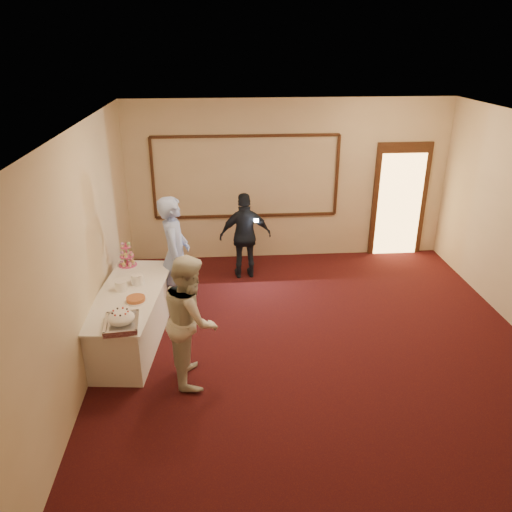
{
  "coord_description": "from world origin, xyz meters",
  "views": [
    {
      "loc": [
        -1.32,
        -5.52,
        3.94
      ],
      "look_at": [
        -0.82,
        0.85,
        1.15
      ],
      "focal_mm": 35.0,
      "sensor_mm": 36.0,
      "label": 1
    }
  ],
  "objects_px": {
    "buffet_table": "(131,317)",
    "plate_stack_a": "(121,285)",
    "cupcake_stand": "(127,257)",
    "man": "(175,255)",
    "guest": "(245,236)",
    "plate_stack_b": "(138,279)",
    "tart": "(136,299)",
    "pavlova_tray": "(121,320)",
    "woman": "(191,319)"
  },
  "relations": [
    {
      "from": "plate_stack_b",
      "to": "tart",
      "type": "height_order",
      "value": "plate_stack_b"
    },
    {
      "from": "man",
      "to": "woman",
      "type": "relative_size",
      "value": 1.12
    },
    {
      "from": "cupcake_stand",
      "to": "man",
      "type": "height_order",
      "value": "man"
    },
    {
      "from": "pavlova_tray",
      "to": "plate_stack_a",
      "type": "relative_size",
      "value": 3.41
    },
    {
      "from": "plate_stack_a",
      "to": "guest",
      "type": "distance_m",
      "value": 2.64
    },
    {
      "from": "plate_stack_a",
      "to": "man",
      "type": "height_order",
      "value": "man"
    },
    {
      "from": "buffet_table",
      "to": "woman",
      "type": "relative_size",
      "value": 1.35
    },
    {
      "from": "plate_stack_b",
      "to": "guest",
      "type": "relative_size",
      "value": 0.12
    },
    {
      "from": "buffet_table",
      "to": "woman",
      "type": "xyz_separation_m",
      "value": [
        0.88,
        -0.86,
        0.44
      ]
    },
    {
      "from": "pavlova_tray",
      "to": "cupcake_stand",
      "type": "relative_size",
      "value": 1.42
    },
    {
      "from": "pavlova_tray",
      "to": "guest",
      "type": "relative_size",
      "value": 0.37
    },
    {
      "from": "plate_stack_a",
      "to": "guest",
      "type": "bearing_deg",
      "value": 46.46
    },
    {
      "from": "cupcake_stand",
      "to": "man",
      "type": "relative_size",
      "value": 0.22
    },
    {
      "from": "man",
      "to": "guest",
      "type": "height_order",
      "value": "man"
    },
    {
      "from": "man",
      "to": "woman",
      "type": "bearing_deg",
      "value": -169.05
    },
    {
      "from": "cupcake_stand",
      "to": "plate_stack_a",
      "type": "distance_m",
      "value": 0.83
    },
    {
      "from": "tart",
      "to": "man",
      "type": "bearing_deg",
      "value": 68.2
    },
    {
      "from": "buffet_table",
      "to": "cupcake_stand",
      "type": "distance_m",
      "value": 1.07
    },
    {
      "from": "buffet_table",
      "to": "plate_stack_b",
      "type": "bearing_deg",
      "value": 70.79
    },
    {
      "from": "cupcake_stand",
      "to": "man",
      "type": "bearing_deg",
      "value": -3.98
    },
    {
      "from": "pavlova_tray",
      "to": "plate_stack_a",
      "type": "height_order",
      "value": "pavlova_tray"
    },
    {
      "from": "tart",
      "to": "woman",
      "type": "xyz_separation_m",
      "value": [
        0.75,
        -0.61,
        0.03
      ]
    },
    {
      "from": "buffet_table",
      "to": "plate_stack_a",
      "type": "bearing_deg",
      "value": 140.23
    },
    {
      "from": "buffet_table",
      "to": "plate_stack_a",
      "type": "distance_m",
      "value": 0.47
    },
    {
      "from": "tart",
      "to": "guest",
      "type": "relative_size",
      "value": 0.19
    },
    {
      "from": "buffet_table",
      "to": "man",
      "type": "bearing_deg",
      "value": 56.23
    },
    {
      "from": "buffet_table",
      "to": "guest",
      "type": "bearing_deg",
      "value": 49.54
    },
    {
      "from": "plate_stack_a",
      "to": "plate_stack_b",
      "type": "bearing_deg",
      "value": 40.75
    },
    {
      "from": "plate_stack_b",
      "to": "cupcake_stand",
      "type": "bearing_deg",
      "value": 110.4
    },
    {
      "from": "plate_stack_a",
      "to": "plate_stack_b",
      "type": "distance_m",
      "value": 0.27
    },
    {
      "from": "tart",
      "to": "guest",
      "type": "height_order",
      "value": "guest"
    },
    {
      "from": "cupcake_stand",
      "to": "guest",
      "type": "height_order",
      "value": "guest"
    },
    {
      "from": "cupcake_stand",
      "to": "plate_stack_b",
      "type": "xyz_separation_m",
      "value": [
        0.24,
        -0.66,
        -0.07
      ]
    },
    {
      "from": "buffet_table",
      "to": "woman",
      "type": "height_order",
      "value": "woman"
    },
    {
      "from": "tart",
      "to": "guest",
      "type": "bearing_deg",
      "value": 55.03
    },
    {
      "from": "pavlova_tray",
      "to": "guest",
      "type": "distance_m",
      "value": 3.31
    },
    {
      "from": "pavlova_tray",
      "to": "tart",
      "type": "distance_m",
      "value": 0.63
    },
    {
      "from": "pavlova_tray",
      "to": "man",
      "type": "height_order",
      "value": "man"
    },
    {
      "from": "cupcake_stand",
      "to": "tart",
      "type": "distance_m",
      "value": 1.21
    },
    {
      "from": "woman",
      "to": "guest",
      "type": "bearing_deg",
      "value": -21.72
    },
    {
      "from": "plate_stack_a",
      "to": "tart",
      "type": "bearing_deg",
      "value": -54.14
    },
    {
      "from": "pavlova_tray",
      "to": "plate_stack_b",
      "type": "relative_size",
      "value": 3.06
    },
    {
      "from": "plate_stack_a",
      "to": "plate_stack_b",
      "type": "relative_size",
      "value": 0.9
    },
    {
      "from": "pavlova_tray",
      "to": "man",
      "type": "distance_m",
      "value": 1.81
    },
    {
      "from": "plate_stack_a",
      "to": "cupcake_stand",
      "type": "bearing_deg",
      "value": 92.93
    },
    {
      "from": "pavlova_tray",
      "to": "tart",
      "type": "relative_size",
      "value": 2.0
    },
    {
      "from": "tart",
      "to": "man",
      "type": "xyz_separation_m",
      "value": [
        0.45,
        1.12,
        0.13
      ]
    },
    {
      "from": "buffet_table",
      "to": "cupcake_stand",
      "type": "bearing_deg",
      "value": 99.36
    },
    {
      "from": "plate_stack_a",
      "to": "man",
      "type": "bearing_deg",
      "value": 48.42
    },
    {
      "from": "pavlova_tray",
      "to": "buffet_table",
      "type": "bearing_deg",
      "value": 93.63
    }
  ]
}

